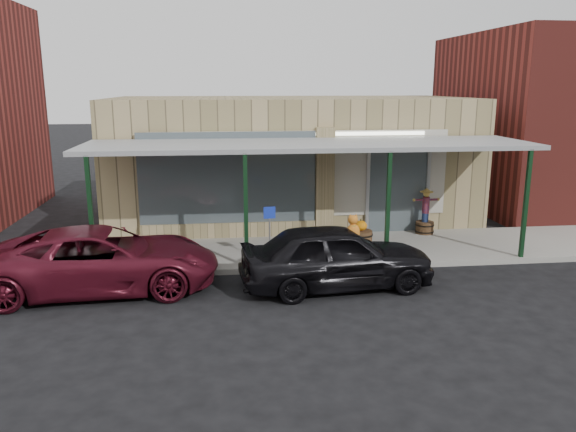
{
  "coord_description": "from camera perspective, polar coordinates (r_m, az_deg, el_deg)",
  "views": [
    {
      "loc": [
        -2.33,
        -11.35,
        4.62
      ],
      "look_at": [
        -0.7,
        2.6,
        1.33
      ],
      "focal_mm": 35.0,
      "sensor_mm": 36.0,
      "label": 1
    }
  ],
  "objects": [
    {
      "name": "ground",
      "position": [
        12.48,
        4.64,
        -8.59
      ],
      "size": [
        120.0,
        120.0,
        0.0
      ],
      "primitive_type": "plane",
      "color": "black",
      "rests_on": "ground"
    },
    {
      "name": "barrel_scarecrow",
      "position": [
        17.73,
        13.76,
        -0.21
      ],
      "size": [
        0.86,
        0.6,
        1.42
      ],
      "rotation": [
        0.0,
        0.0,
        0.1
      ],
      "color": "brown",
      "rests_on": "sidewalk"
    },
    {
      "name": "storefront",
      "position": [
        19.82,
        0.15,
        5.85
      ],
      "size": [
        12.0,
        6.25,
        4.2
      ],
      "color": "tan",
      "rests_on": "ground"
    },
    {
      "name": "sidewalk",
      "position": [
        15.8,
        2.11,
        -3.54
      ],
      "size": [
        40.0,
        3.2,
        0.15
      ],
      "primitive_type": "cube",
      "color": "gray",
      "rests_on": "ground"
    },
    {
      "name": "barrel_pumpkin",
      "position": [
        16.07,
        7.37,
        -2.05
      ],
      "size": [
        0.84,
        0.84,
        0.78
      ],
      "rotation": [
        0.0,
        0.0,
        0.32
      ],
      "color": "brown",
      "rests_on": "sidewalk"
    },
    {
      "name": "awning",
      "position": [
        15.18,
        2.23,
        7.09
      ],
      "size": [
        12.0,
        3.0,
        3.04
      ],
      "color": "gray",
      "rests_on": "ground"
    },
    {
      "name": "block_buildings_near",
      "position": [
        21.02,
        5.35,
        10.8
      ],
      "size": [
        61.0,
        8.0,
        8.0
      ],
      "color": "maroon",
      "rests_on": "ground"
    },
    {
      "name": "handicap_sign",
      "position": [
        14.32,
        -1.88,
        -1.09
      ],
      "size": [
        0.3,
        0.06,
        1.46
      ],
      "rotation": [
        0.0,
        0.0,
        0.13
      ],
      "color": "gray",
      "rests_on": "sidewalk"
    },
    {
      "name": "parked_sedan",
      "position": [
        13.04,
        4.94,
        -4.09
      ],
      "size": [
        4.59,
        2.18,
        1.56
      ],
      "rotation": [
        0.0,
        0.0,
        1.66
      ],
      "color": "black",
      "rests_on": "ground"
    },
    {
      "name": "car_maroon",
      "position": [
        13.54,
        -18.31,
        -4.21
      ],
      "size": [
        5.38,
        2.74,
        1.45
      ],
      "primitive_type": "imported",
      "rotation": [
        0.0,
        0.0,
        1.63
      ],
      "color": "#551120",
      "rests_on": "ground"
    }
  ]
}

